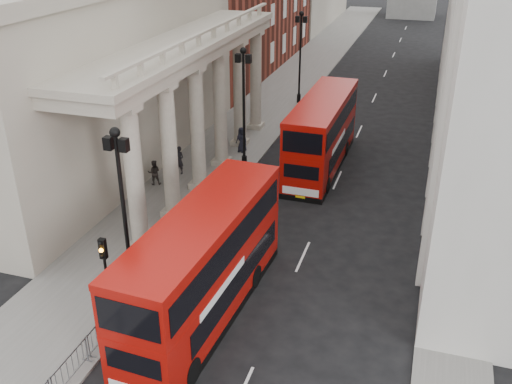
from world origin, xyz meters
TOP-DOWN VIEW (x-y plane):
  - ground at (0.00, 0.00)m, footprint 260.00×260.00m
  - sidewalk_west at (-3.00, 30.00)m, footprint 6.00×140.00m
  - sidewalk_east at (13.50, 30.00)m, footprint 3.00×140.00m
  - kerb at (-0.05, 30.00)m, footprint 0.20×140.00m
  - portico_building at (-10.50, 18.00)m, footprint 9.00×28.00m
  - lamp_post_south at (-0.60, 4.00)m, footprint 1.05×0.44m
  - lamp_post_mid at (-0.60, 20.00)m, footprint 1.05×0.44m
  - lamp_post_north at (-0.60, 36.00)m, footprint 1.05×0.44m
  - traffic_light at (-0.50, 1.98)m, footprint 0.28×0.33m
  - crowd_barriers at (-0.35, 2.23)m, footprint 0.50×18.75m
  - bus_near at (2.97, 4.11)m, footprint 3.43×11.75m
  - bus_far at (4.45, 21.82)m, footprint 2.94×11.59m
  - pedestrian_a at (-4.44, 17.59)m, footprint 0.78×0.59m
  - pedestrian_b at (-5.27, 15.47)m, footprint 1.01×0.93m
  - pedestrian_c at (-1.68, 22.62)m, footprint 1.06×0.85m

SIDE VIEW (x-z plane):
  - ground at x=0.00m, z-range 0.00..0.00m
  - sidewalk_west at x=-3.00m, z-range 0.00..0.12m
  - sidewalk_east at x=13.50m, z-range 0.00..0.12m
  - kerb at x=-0.05m, z-range 0.00..0.14m
  - crowd_barriers at x=-0.35m, z-range 0.12..1.22m
  - pedestrian_b at x=-5.27m, z-range 0.12..1.80m
  - pedestrian_c at x=-1.68m, z-range 0.12..2.01m
  - pedestrian_a at x=-4.44m, z-range 0.12..2.04m
  - bus_far at x=4.45m, z-range 0.11..5.10m
  - bus_near at x=2.97m, z-range 0.11..5.13m
  - traffic_light at x=-0.50m, z-range 0.96..5.26m
  - lamp_post_south at x=-0.60m, z-range 0.75..9.07m
  - lamp_post_mid at x=-0.60m, z-range 0.75..9.07m
  - lamp_post_north at x=-0.60m, z-range 0.75..9.07m
  - portico_building at x=-10.50m, z-range 0.00..12.00m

